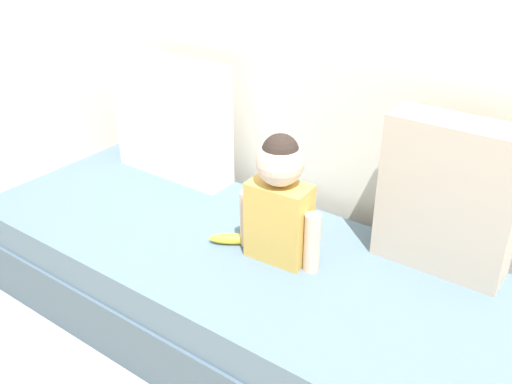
% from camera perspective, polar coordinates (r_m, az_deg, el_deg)
% --- Properties ---
extents(ground_plane, '(12.00, 12.00, 0.00)m').
position_cam_1_polar(ground_plane, '(2.35, -1.52, -13.41)').
color(ground_plane, '#B2ADA3').
extents(couch, '(2.27, 0.85, 0.39)m').
position_cam_1_polar(couch, '(2.23, -1.58, -9.70)').
color(couch, '#495F70').
rests_on(couch, ground).
extents(throw_pillow_left, '(0.57, 0.16, 0.53)m').
position_cam_1_polar(throw_pillow_left, '(2.59, -8.37, 7.25)').
color(throw_pillow_left, silver).
rests_on(throw_pillow_left, couch).
extents(throw_pillow_right, '(0.44, 0.16, 0.53)m').
position_cam_1_polar(throw_pillow_right, '(1.99, 18.62, -0.46)').
color(throw_pillow_right, '#C1B29E').
rests_on(throw_pillow_right, couch).
extents(toddler, '(0.33, 0.16, 0.47)m').
position_cam_1_polar(toddler, '(1.94, 2.34, -0.59)').
color(toddler, gold).
rests_on(toddler, couch).
extents(banana, '(0.17, 0.13, 0.04)m').
position_cam_1_polar(banana, '(2.12, -2.50, -4.74)').
color(banana, yellow).
rests_on(banana, couch).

